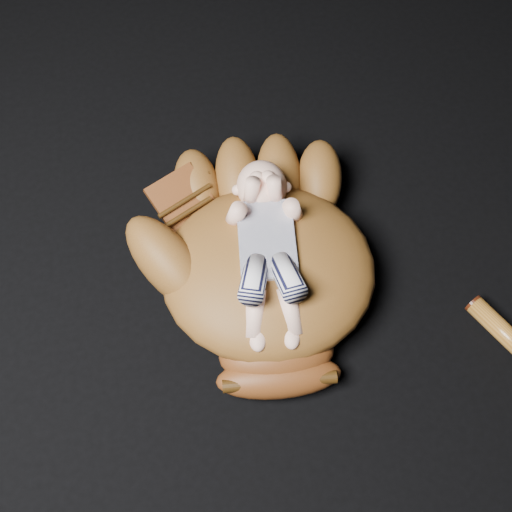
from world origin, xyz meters
name	(u,v)px	position (x,y,z in m)	size (l,w,h in m)	color
baseball_glove	(268,266)	(-0.17, 0.11, 0.08)	(0.48, 0.54, 0.17)	#5B3413
newborn_baby	(268,254)	(-0.17, 0.11, 0.13)	(0.16, 0.34, 0.14)	beige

